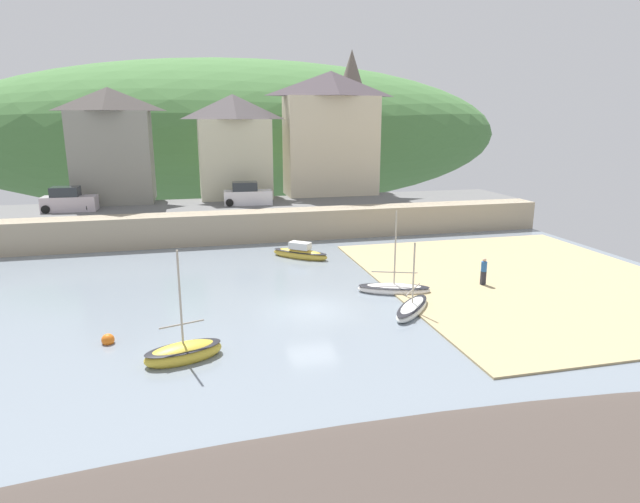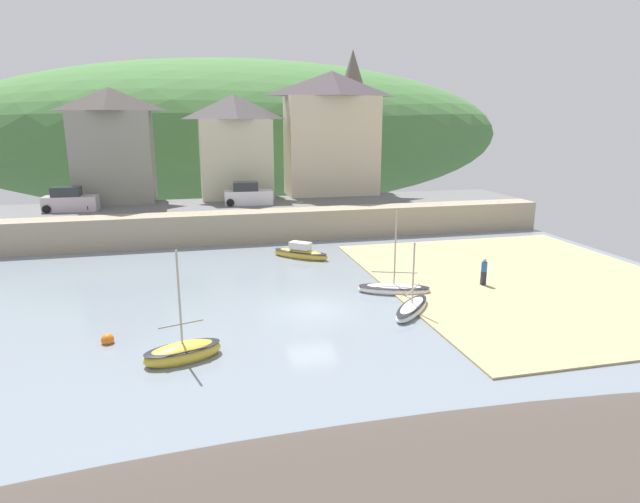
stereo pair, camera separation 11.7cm
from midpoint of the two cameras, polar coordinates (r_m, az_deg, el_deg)
The scene contains 15 objects.
ground at distance 19.81m, azimuth 9.55°, elevation -14.83°, with size 48.00×41.00×0.61m.
quay_seawall at distance 44.08m, azimuth -6.04°, elevation 3.10°, with size 48.00×9.40×2.40m.
hillside_backdrop at distance 80.92m, azimuth -9.22°, elevation 12.20°, with size 80.00×44.00×20.87m.
waterfront_building_left at distance 51.05m, azimuth -21.34°, elevation 10.57°, with size 6.84×5.88×9.85m.
waterfront_building_centre at distance 50.84m, azimuth -9.20°, elevation 11.07°, with size 6.73×4.99×9.37m.
waterfront_building_right at distance 52.37m, azimuth 1.09°, elevation 12.52°, with size 9.00×4.40×11.54m.
church_with_spire at distance 57.09m, azimuth 3.27°, elevation 13.98°, with size 3.00×3.00×14.00m.
sailboat_blue_trim at distance 27.85m, azimuth 9.68°, elevation -5.97°, with size 3.36×3.66×3.83m.
sailboat_nearest_shore at distance 38.01m, azimuth -2.23°, elevation -0.19°, with size 3.99×3.62×1.32m.
fishing_boat_green at distance 30.78m, azimuth 7.78°, elevation -3.94°, with size 4.30×2.61×4.86m.
sailboat_tall_mast at distance 23.03m, azimuth -14.48°, elevation -10.41°, with size 3.49×2.26×4.87m.
parked_car_near_slipway at distance 47.51m, azimuth -25.28°, elevation 4.89°, with size 4.17×1.87×1.95m.
parked_car_by_wall at distance 46.80m, azimuth -7.84°, elevation 5.98°, with size 4.20×1.96×1.95m.
person_on_slipway at distance 32.83m, azimuth 16.97°, elevation -1.92°, with size 0.34×0.34×1.62m.
mooring_buoy at distance 25.66m, azimuth -21.80°, elevation -8.75°, with size 0.56×0.56×0.56m.
Camera 1 is at (-5.82, -25.39, 9.67)m, focal length 30.00 mm.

